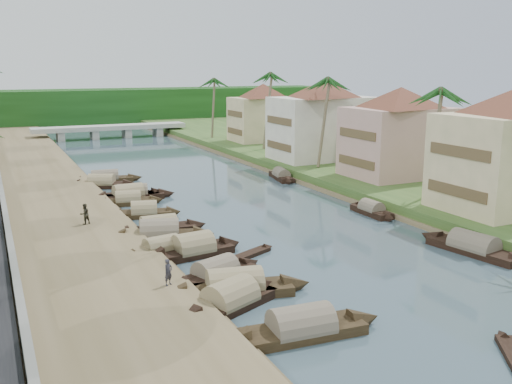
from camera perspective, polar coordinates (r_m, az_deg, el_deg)
name	(u,v)px	position (r m, az deg, el deg)	size (l,w,h in m)	color
ground	(304,243)	(43.38, 4.81, -5.09)	(220.00, 220.00, 0.00)	#394D56
left_bank	(51,203)	(57.34, -19.78, -1.05)	(10.00, 180.00, 0.80)	brown
right_bank	(358,172)	(69.65, 10.13, 1.94)	(16.00, 180.00, 1.20)	#2E4C1E
retaining_wall	(2,198)	(56.93, -24.04, -0.51)	(0.40, 180.00, 1.10)	slate
treeline	(85,107)	(137.62, -16.71, 8.12)	(120.00, 14.00, 8.00)	#13370F
bridge	(110,129)	(110.31, -14.35, 6.13)	(28.00, 4.00, 2.40)	#9FA096
building_mid	(399,131)	(64.75, 14.11, 5.93)	(14.11, 14.11, 9.70)	tan
building_far	(323,119)	(75.47, 6.76, 7.27)	(15.59, 15.59, 10.20)	#ECE6CE
building_distant	(263,112)	(93.45, 0.72, 8.02)	(12.62, 12.62, 9.20)	beige
sampan_0	(301,329)	(28.86, 4.52, -13.49)	(9.19, 2.50, 2.37)	black
sampan_1	(230,301)	(31.91, -2.60, -10.84)	(8.26, 5.03, 2.41)	black
sampan_2	(235,288)	(33.60, -2.12, -9.60)	(9.58, 3.78, 2.44)	black
sampan_3	(216,274)	(35.87, -4.06, -8.19)	(7.87, 4.21, 2.12)	black
sampan_4	(162,250)	(40.79, -9.39, -5.76)	(7.16, 2.61, 2.02)	black
sampan_5	(193,250)	(40.53, -6.30, -5.77)	(8.02, 2.89, 2.47)	black
sampan_6	(160,235)	(44.36, -9.59, -4.26)	(8.80, 4.43, 2.53)	black
sampan_7	(159,228)	(46.20, -9.69, -3.60)	(8.19, 2.01, 2.18)	black
sampan_8	(144,212)	(51.45, -11.11, -2.01)	(6.84, 3.17, 2.08)	black
sampan_9	(133,194)	(58.86, -12.24, -0.25)	(8.88, 3.32, 2.20)	black
sampan_10	(128,201)	(56.29, -12.68, -0.85)	(7.13, 2.61, 1.97)	black
sampan_11	(128,196)	(58.45, -12.64, -0.35)	(8.46, 2.39, 2.38)	black
sampan_12	(105,179)	(68.01, -14.87, 1.30)	(8.91, 2.74, 2.10)	black
sampan_13	(102,184)	(65.08, -15.18, 0.80)	(8.10, 4.89, 2.22)	black
sampan_14	(474,248)	(43.56, 20.93, -5.24)	(3.29, 9.70, 2.29)	black
sampan_15	(372,210)	(52.30, 11.48, -1.80)	(1.57, 6.55, 1.81)	black
sampan_16	(281,176)	(67.44, 2.56, 1.61)	(2.70, 7.67, 1.89)	black
canoe_1	(249,255)	(40.21, -0.74, -6.32)	(5.23, 3.04, 0.87)	black
canoe_2	(127,200)	(58.10, -12.78, -0.75)	(5.62, 2.96, 0.83)	black
palm_1	(437,93)	(54.47, 17.61, 9.43)	(3.20, 3.20, 11.31)	brown
palm_2	(322,82)	(68.11, 6.62, 10.92)	(3.20, 3.20, 11.93)	brown
palm_3	(266,76)	(83.41, 0.96, 11.53)	(3.20, 3.20, 12.36)	brown
palm_7	(212,81)	(97.59, -4.44, 11.01)	(3.20, 3.20, 11.29)	brown
tree_6	(350,119)	(79.22, 9.40, 7.25)	(4.29, 4.29, 6.80)	#473528
person_near	(168,272)	(33.15, -8.77, -7.93)	(0.56, 0.37, 1.54)	#292830
person_far	(85,214)	(47.13, -16.76, -2.12)	(0.80, 0.63, 1.65)	#2B291E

